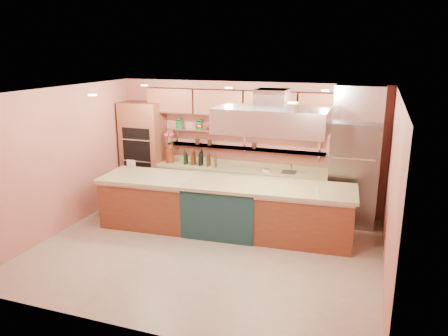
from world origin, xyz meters
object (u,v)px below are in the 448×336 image
at_px(refrigerator, 354,174).
at_px(green_canister, 217,127).
at_px(flower_vase, 170,156).
at_px(island, 224,207).
at_px(copper_kettle, 211,127).
at_px(kitchen_scale, 267,170).

distance_m(refrigerator, green_canister, 3.13).
xyz_separation_m(refrigerator, flower_vase, (-4.11, 0.01, 0.03)).
bearing_deg(refrigerator, flower_vase, 179.86).
xyz_separation_m(island, copper_kettle, (-0.84, 1.51, 1.28)).
bearing_deg(copper_kettle, green_canister, 0.00).
distance_m(island, green_canister, 2.11).
bearing_deg(kitchen_scale, island, -118.70).
distance_m(island, flower_vase, 2.28).
height_order(island, green_canister, green_canister).
bearing_deg(green_canister, kitchen_scale, -10.16).
bearing_deg(refrigerator, island, -151.15).
xyz_separation_m(kitchen_scale, green_canister, (-1.23, 0.22, 0.83)).
height_order(flower_vase, copper_kettle, copper_kettle).
relative_size(kitchen_scale, green_canister, 0.81).
relative_size(island, kitchen_scale, 34.28).
xyz_separation_m(island, green_canister, (-0.70, 1.51, 1.30)).
distance_m(copper_kettle, green_canister, 0.14).
relative_size(island, copper_kettle, 27.35).
relative_size(flower_vase, copper_kettle, 1.74).
bearing_deg(island, flower_vase, 140.29).
xyz_separation_m(refrigerator, green_canister, (-3.02, 0.23, 0.75)).
bearing_deg(island, green_canister, 111.05).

